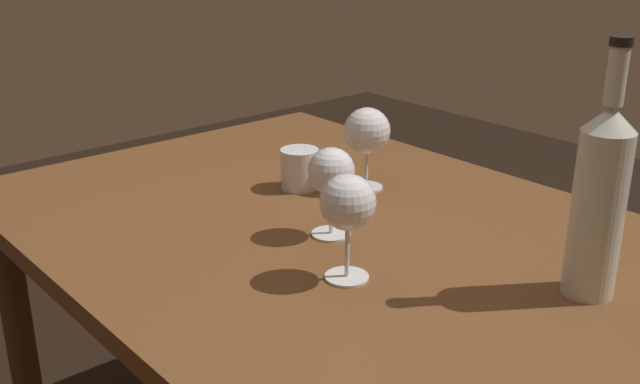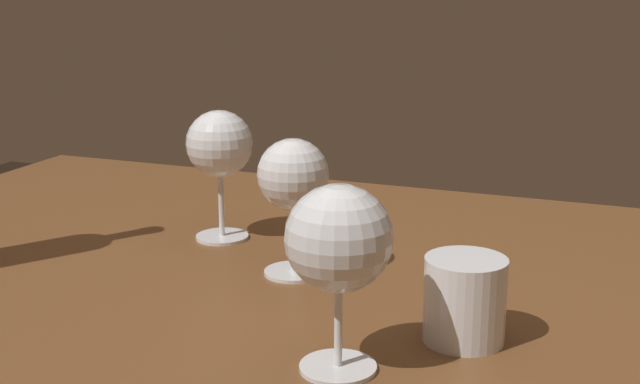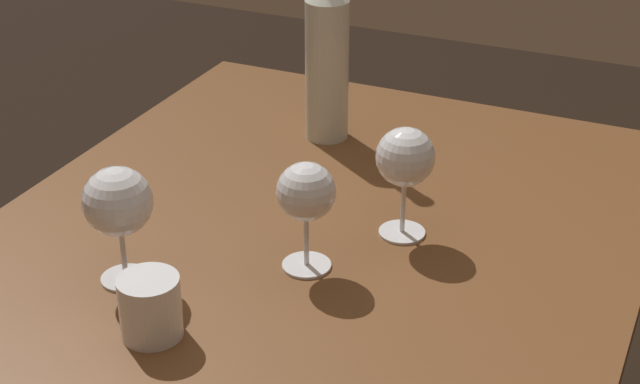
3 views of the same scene
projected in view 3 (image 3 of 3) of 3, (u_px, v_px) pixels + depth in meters
dining_table at (281, 323)px, 1.34m from camera, size 1.30×0.90×0.74m
wine_glass_left at (306, 194)px, 1.25m from camera, size 0.08×0.08×0.15m
wine_glass_right at (405, 159)px, 1.32m from camera, size 0.08×0.08×0.16m
wine_glass_centre at (118, 204)px, 1.22m from camera, size 0.09×0.09×0.16m
wine_bottle at (327, 56)px, 1.60m from camera, size 0.07×0.07×0.36m
water_tumbler at (151, 310)px, 1.15m from camera, size 0.07×0.07×0.08m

